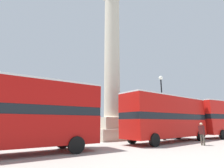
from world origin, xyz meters
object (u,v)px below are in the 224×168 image
at_px(monument_column, 112,80).
at_px(bus_c, 167,116).
at_px(bus_b, 5,112).
at_px(equestrian_statue, 161,123).
at_px(street_lamp, 162,102).
at_px(pedestrian_near_lamp, 202,132).

xyz_separation_m(monument_column, bus_c, (2.75, -5.64, -4.47)).
bearing_deg(monument_column, bus_b, -152.04).
relative_size(monument_column, equestrian_statue, 3.35).
xyz_separation_m(monument_column, street_lamp, (3.92, -4.08, -2.90)).
height_order(monument_column, bus_b, monument_column).
relative_size(bus_c, pedestrian_near_lamp, 5.80).
height_order(monument_column, street_lamp, monument_column).
relative_size(bus_b, pedestrian_near_lamp, 6.09).
distance_m(monument_column, pedestrian_near_lamp, 10.95).
distance_m(equestrian_statue, pedestrian_near_lamp, 16.33).
bearing_deg(monument_column, bus_c, -63.98).
xyz_separation_m(monument_column, pedestrian_near_lamp, (3.16, -8.72, -5.82)).
height_order(street_lamp, pedestrian_near_lamp, street_lamp).
distance_m(bus_b, equestrian_statue, 25.53).
distance_m(monument_column, bus_b, 12.85).
xyz_separation_m(bus_b, equestrian_statue, (23.42, 10.12, -0.70)).
xyz_separation_m(street_lamp, pedestrian_near_lamp, (-0.75, -4.64, -2.93)).
distance_m(monument_column, street_lamp, 6.35).
height_order(monument_column, bus_c, monument_column).
distance_m(bus_b, bus_c, 13.41).
distance_m(bus_c, pedestrian_near_lamp, 3.39).
bearing_deg(equestrian_statue, street_lamp, -103.20).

